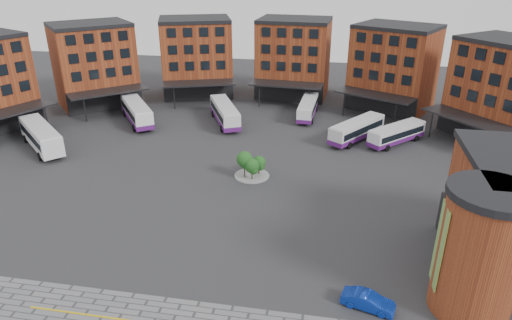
% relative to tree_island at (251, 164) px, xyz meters
% --- Properties ---
extents(ground, '(160.00, 160.00, 0.00)m').
position_rel_tree_island_xyz_m(ground, '(-2.00, -11.61, -1.81)').
color(ground, '#28282B').
rests_on(ground, ground).
extents(main_building, '(94.14, 42.48, 14.60)m').
position_rel_tree_island_xyz_m(main_building, '(-6.78, 26.64, 5.41)').
color(main_building, brown).
rests_on(main_building, ground).
extents(tree_island, '(4.40, 4.40, 3.52)m').
position_rel_tree_island_xyz_m(tree_island, '(0.00, 0.00, 0.00)').
color(tree_island, gray).
rests_on(tree_island, ground).
extents(bus_a, '(11.11, 10.52, 3.53)m').
position_rel_tree_island_xyz_m(bus_a, '(-31.07, 3.83, 0.28)').
color(bus_a, white).
rests_on(bus_a, ground).
extents(bus_b, '(9.40, 11.58, 3.45)m').
position_rel_tree_island_xyz_m(bus_b, '(-22.28, 16.69, 0.06)').
color(bus_b, white).
rests_on(bus_b, ground).
extents(bus_c, '(7.51, 11.83, 3.33)m').
position_rel_tree_island_xyz_m(bus_c, '(-7.93, 18.80, -0.01)').
color(bus_c, silver).
rests_on(bus_c, ground).
extents(bus_d, '(3.04, 10.60, 2.95)m').
position_rel_tree_island_xyz_m(bus_d, '(5.19, 24.43, -0.21)').
color(bus_d, white).
rests_on(bus_d, ground).
extents(bus_e, '(8.41, 10.41, 3.09)m').
position_rel_tree_island_xyz_m(bus_e, '(13.15, 15.05, -0.14)').
color(bus_e, silver).
rests_on(bus_e, ground).
extents(bus_f, '(8.79, 8.90, 2.86)m').
position_rel_tree_island_xyz_m(bus_f, '(18.85, 14.62, -0.26)').
color(bus_f, white).
rests_on(bus_f, ground).
extents(blue_car, '(4.40, 2.50, 1.37)m').
position_rel_tree_island_xyz_m(blue_car, '(13.27, -21.00, -1.13)').
color(blue_car, '#0B2894').
rests_on(blue_car, ground).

